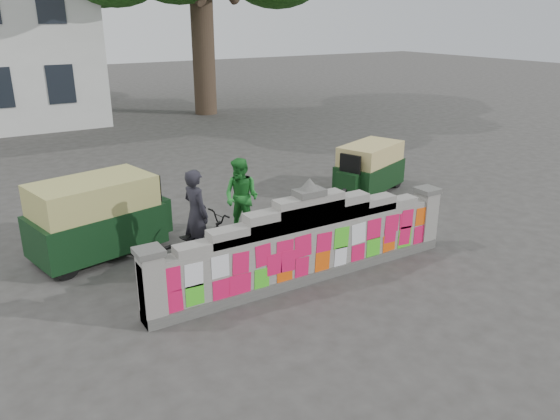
{
  "coord_description": "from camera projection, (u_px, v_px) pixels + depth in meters",
  "views": [
    {
      "loc": [
        -5.33,
        -7.69,
        4.76
      ],
      "look_at": [
        -0.01,
        1.0,
        1.1
      ],
      "focal_mm": 35.0,
      "sensor_mm": 36.0,
      "label": 1
    }
  ],
  "objects": [
    {
      "name": "rickshaw_left",
      "position": [
        99.0,
        216.0,
        11.2
      ],
      "size": [
        3.06,
        1.9,
        1.64
      ],
      "rotation": [
        0.0,
        0.0,
        0.22
      ],
      "color": "black",
      "rests_on": "ground"
    },
    {
      "name": "cyclist_rider",
      "position": [
        197.0,
        226.0,
        10.6
      ],
      "size": [
        0.54,
        0.72,
        1.77
      ],
      "primitive_type": "imported",
      "rotation": [
        0.0,
        0.0,
        1.77
      ],
      "color": "#222029",
      "rests_on": "ground"
    },
    {
      "name": "rickshaw_right",
      "position": [
        369.0,
        167.0,
        15.32
      ],
      "size": [
        2.54,
        1.82,
        1.37
      ],
      "rotation": [
        0.0,
        0.0,
        3.5
      ],
      "color": "black",
      "rests_on": "ground"
    },
    {
      "name": "ground",
      "position": [
        308.0,
        279.0,
        10.4
      ],
      "size": [
        100.0,
        100.0,
        0.0
      ],
      "primitive_type": "plane",
      "color": "#383533",
      "rests_on": "ground"
    },
    {
      "name": "pedestrian",
      "position": [
        241.0,
        197.0,
        12.26
      ],
      "size": [
        1.01,
        1.08,
        1.77
      ],
      "primitive_type": "imported",
      "rotation": [
        0.0,
        0.0,
        -1.04
      ],
      "color": "#24842D",
      "rests_on": "ground"
    },
    {
      "name": "parapet_wall",
      "position": [
        309.0,
        243.0,
        10.14
      ],
      "size": [
        6.48,
        0.44,
        2.01
      ],
      "color": "#4C4C49",
      "rests_on": "ground"
    },
    {
      "name": "cyclist_bike",
      "position": [
        198.0,
        243.0,
        10.72
      ],
      "size": [
        2.09,
        1.07,
        1.05
      ],
      "primitive_type": "imported",
      "rotation": [
        0.0,
        0.0,
        1.77
      ],
      "color": "black",
      "rests_on": "ground"
    }
  ]
}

